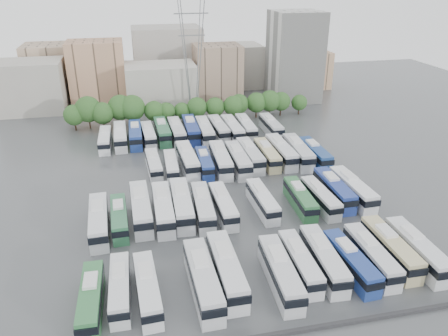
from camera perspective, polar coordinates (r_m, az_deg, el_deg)
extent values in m
plane|color=#424447|center=(77.76, 0.17, -3.70)|extent=(220.00, 220.00, 0.00)
cube|color=#2D2D30|center=(51.97, 8.54, -20.45)|extent=(56.00, 0.50, 0.50)
cylinder|color=black|center=(115.52, -18.82, 5.18)|extent=(0.36, 0.36, 2.15)
sphere|color=#234C1E|center=(114.66, -19.01, 6.56)|extent=(5.16, 5.16, 5.16)
cylinder|color=black|center=(115.76, -17.12, 5.60)|extent=(0.36, 0.36, 2.72)
sphere|color=#234C1E|center=(114.68, -17.35, 7.34)|extent=(6.52, 6.52, 6.52)
cylinder|color=black|center=(114.12, -15.41, 5.43)|extent=(0.36, 0.36, 2.28)
sphere|color=#234C1E|center=(113.19, -15.58, 6.90)|extent=(5.47, 5.47, 5.47)
cylinder|color=black|center=(115.36, -13.21, 5.97)|extent=(0.36, 0.36, 2.68)
sphere|color=#234C1E|center=(114.30, -13.38, 7.69)|extent=(6.42, 6.42, 6.42)
cylinder|color=black|center=(114.36, -11.72, 5.95)|extent=(0.36, 0.36, 2.70)
sphere|color=#234C1E|center=(113.28, -11.88, 7.71)|extent=(6.48, 6.48, 6.48)
cylinder|color=black|center=(114.09, -9.01, 5.97)|extent=(0.36, 0.36, 2.14)
sphere|color=#234C1E|center=(113.22, -9.11, 7.37)|extent=(5.14, 5.14, 5.14)
cylinder|color=black|center=(114.58, -7.47, 6.09)|extent=(0.36, 0.36, 1.93)
sphere|color=#234C1E|center=(113.79, -7.54, 7.35)|extent=(4.63, 4.63, 4.63)
cylinder|color=black|center=(115.53, -5.46, 6.31)|extent=(0.36, 0.36, 1.79)
sphere|color=#234C1E|center=(114.80, -5.51, 7.46)|extent=(4.29, 4.29, 4.29)
cylinder|color=black|center=(115.69, -3.52, 6.51)|extent=(0.36, 0.36, 2.19)
sphere|color=#234C1E|center=(114.81, -3.56, 7.92)|extent=(5.26, 5.26, 5.26)
cylinder|color=black|center=(116.32, -1.17, 6.63)|extent=(0.36, 0.36, 2.10)
sphere|color=#234C1E|center=(115.48, -1.18, 7.97)|extent=(5.03, 5.03, 5.03)
cylinder|color=black|center=(116.74, 1.20, 6.72)|extent=(0.36, 0.36, 2.20)
sphere|color=#234C1E|center=(115.86, 1.21, 8.12)|extent=(5.28, 5.28, 5.28)
cylinder|color=black|center=(118.73, 1.95, 7.01)|extent=(0.36, 0.36, 2.18)
sphere|color=#234C1E|center=(117.87, 1.97, 8.38)|extent=(5.22, 5.22, 5.22)
cylinder|color=black|center=(119.65, 4.21, 7.11)|extent=(0.36, 0.36, 2.25)
sphere|color=#234C1E|center=(118.78, 4.26, 8.52)|extent=(5.39, 5.39, 5.39)
cylinder|color=black|center=(120.78, 5.93, 7.25)|extent=(0.36, 0.36, 2.37)
sphere|color=#234C1E|center=(119.87, 6.00, 8.72)|extent=(5.69, 5.69, 5.69)
cylinder|color=black|center=(122.06, 7.36, 7.31)|extent=(0.36, 0.36, 2.15)
sphere|color=#234C1E|center=(121.23, 7.44, 8.63)|extent=(5.17, 5.17, 5.17)
cylinder|color=black|center=(123.86, 9.72, 7.33)|extent=(0.36, 0.36, 1.82)
sphere|color=#234C1E|center=(123.17, 9.80, 8.43)|extent=(4.36, 4.36, 4.36)
cube|color=#9E998E|center=(135.08, -23.92, 9.71)|extent=(18.00, 14.00, 14.00)
cube|color=tan|center=(138.05, -16.19, 11.97)|extent=(16.00, 12.00, 18.00)
cube|color=#ADA89E|center=(130.89, -8.21, 10.67)|extent=(20.00, 14.00, 12.00)
cube|color=gray|center=(138.61, -0.87, 12.53)|extent=(14.00, 12.00, 16.00)
cube|color=gray|center=(149.88, -7.39, 14.03)|extent=(22.00, 16.00, 20.00)
cube|color=tan|center=(149.56, -21.42, 11.78)|extent=(16.00, 14.00, 16.00)
cube|color=#A39E93|center=(151.97, 1.24, 13.21)|extent=(18.00, 14.00, 14.00)
cube|color=tan|center=(153.94, 10.71, 12.57)|extent=(14.00, 12.00, 12.00)
cube|color=gray|center=(144.46, -11.88, 11.30)|extent=(12.00, 10.00, 10.00)
cube|color=silver|center=(136.19, 9.21, 14.16)|extent=(14.00, 14.00, 26.00)
cylinder|color=slate|center=(117.54, -5.03, 14.74)|extent=(2.90, 2.91, 33.83)
cylinder|color=slate|center=(121.45, -5.29, 15.05)|extent=(2.90, 2.91, 33.83)
cylinder|color=slate|center=(118.11, -3.04, 14.85)|extent=(2.90, 2.91, 33.83)
cylinder|color=slate|center=(122.00, -3.36, 15.15)|extent=(2.90, 2.91, 33.83)
cube|color=slate|center=(118.56, -4.33, 19.49)|extent=(9.00, 0.30, 0.30)
cube|color=slate|center=(119.15, -4.24, 16.89)|extent=(7.00, 0.30, 0.30)
cube|color=#30723E|center=(55.42, -16.94, -16.19)|extent=(2.59, 11.15, 3.15)
cube|color=black|center=(54.93, -17.04, -15.81)|extent=(2.70, 11.32, 0.93)
cube|color=silver|center=(55.39, -17.06, -13.86)|extent=(1.63, 2.99, 0.41)
cube|color=silver|center=(56.22, -13.42, -15.10)|extent=(2.42, 10.82, 3.06)
cube|color=black|center=(55.75, -13.48, -14.72)|extent=(2.53, 10.98, 0.90)
cube|color=silver|center=(56.22, -13.58, -12.87)|extent=(1.56, 2.90, 0.40)
cube|color=silver|center=(55.37, -9.96, -15.34)|extent=(2.98, 11.45, 3.21)
cube|color=black|center=(54.87, -9.99, -14.94)|extent=(3.10, 11.62, 0.95)
cube|color=silver|center=(55.36, -10.26, -12.98)|extent=(1.76, 3.10, 0.42)
cube|color=silver|center=(55.55, -2.77, -14.44)|extent=(3.08, 13.17, 3.71)
cube|color=black|center=(54.98, -2.75, -13.97)|extent=(3.22, 13.37, 1.09)
cube|color=silver|center=(55.55, -3.14, -11.72)|extent=(1.94, 3.54, 0.48)
cube|color=silver|center=(57.06, 0.33, -13.22)|extent=(2.80, 12.99, 3.68)
cube|color=black|center=(56.50, 0.37, -12.75)|extent=(2.93, 13.18, 1.08)
cube|color=silver|center=(57.10, -0.03, -10.60)|extent=(1.85, 3.47, 0.48)
cube|color=silver|center=(57.14, 7.35, -13.49)|extent=(3.18, 12.56, 3.53)
cube|color=black|center=(56.61, 7.43, -13.05)|extent=(3.31, 12.75, 1.04)
cube|color=silver|center=(57.14, 7.00, -10.98)|extent=(1.90, 3.39, 0.46)
cube|color=silver|center=(59.46, 9.85, -12.14)|extent=(2.66, 11.43, 3.22)
cube|color=black|center=(58.99, 9.94, -11.74)|extent=(2.78, 11.60, 0.95)
cube|color=silver|center=(59.49, 9.50, -9.94)|extent=(1.68, 3.07, 0.42)
cube|color=silver|center=(60.46, 12.84, -11.61)|extent=(3.18, 12.31, 3.46)
cube|color=black|center=(59.97, 12.95, -11.18)|extent=(3.31, 12.50, 1.02)
cube|color=silver|center=(60.51, 12.48, -9.29)|extent=(1.88, 3.33, 0.45)
cube|color=navy|center=(61.05, 16.16, -11.76)|extent=(2.99, 11.54, 3.24)
cube|color=black|center=(60.59, 16.30, -11.36)|extent=(3.11, 11.72, 0.95)
cube|color=silver|center=(61.00, 15.69, -9.63)|extent=(1.77, 3.13, 0.42)
cube|color=silver|center=(62.93, 18.64, -10.87)|extent=(2.62, 11.77, 3.33)
cube|color=black|center=(62.47, 18.79, -10.47)|extent=(2.74, 11.94, 0.98)
cube|color=silver|center=(62.94, 18.23, -8.74)|extent=(1.70, 3.15, 0.43)
cube|color=#C1B685|center=(65.19, 20.88, -9.83)|extent=(2.68, 12.21, 3.46)
cube|color=black|center=(64.73, 21.04, -9.42)|extent=(2.80, 12.40, 1.02)
cube|color=silver|center=(65.22, 20.45, -7.70)|extent=(1.75, 3.26, 0.45)
cube|color=silver|center=(66.10, 23.84, -9.85)|extent=(2.83, 12.43, 3.51)
cube|color=black|center=(65.65, 24.01, -9.43)|extent=(2.95, 12.62, 1.03)
cube|color=silver|center=(66.12, 23.40, -7.71)|extent=(1.81, 3.33, 0.45)
cube|color=silver|center=(69.58, -16.02, -6.74)|extent=(3.15, 12.60, 3.54)
cube|color=black|center=(69.10, -16.08, -6.33)|extent=(3.29, 12.79, 1.04)
cube|color=silver|center=(69.97, -16.21, -4.69)|extent=(1.90, 3.40, 0.46)
cube|color=#2F6E46|center=(70.01, -13.50, -6.43)|extent=(2.71, 11.06, 3.11)
cube|color=black|center=(69.59, -13.54, -6.07)|extent=(2.83, 11.23, 0.92)
cube|color=silver|center=(70.35, -13.68, -4.64)|extent=(1.66, 2.98, 0.40)
cube|color=silver|center=(71.28, -10.78, -5.27)|extent=(3.14, 13.27, 3.74)
cube|color=black|center=(70.79, -10.82, -4.83)|extent=(3.27, 13.47, 1.10)
cube|color=silver|center=(71.74, -11.00, -3.16)|extent=(1.96, 3.57, 0.48)
cube|color=white|center=(70.71, -7.95, -5.35)|extent=(2.85, 12.92, 3.65)
cube|color=black|center=(70.22, -7.97, -4.92)|extent=(2.98, 13.11, 1.07)
cube|color=silver|center=(71.13, -8.15, -3.28)|extent=(1.86, 3.45, 0.47)
cube|color=silver|center=(71.46, -5.52, -4.85)|extent=(3.14, 13.16, 3.71)
cube|color=black|center=(70.97, -5.53, -4.42)|extent=(3.27, 13.36, 1.09)
cube|color=silver|center=(71.91, -5.72, -2.77)|extent=(1.95, 3.54, 0.48)
cube|color=silver|center=(70.80, -2.77, -5.18)|extent=(3.12, 12.27, 3.45)
cube|color=black|center=(70.35, -2.76, -4.77)|extent=(3.25, 12.45, 1.01)
cube|color=silver|center=(71.20, -2.95, -3.22)|extent=(1.87, 3.32, 0.45)
cube|color=white|center=(71.30, -0.12, -4.99)|extent=(2.64, 11.61, 3.28)
cube|color=black|center=(70.87, -0.10, -4.61)|extent=(2.76, 11.79, 0.96)
cube|color=silver|center=(71.66, -0.38, -3.15)|extent=(1.69, 3.11, 0.42)
cube|color=silver|center=(73.05, 5.03, -4.36)|extent=(2.69, 11.38, 3.21)
cube|color=black|center=(72.64, 5.08, -3.98)|extent=(2.80, 11.56, 0.94)
cube|color=silver|center=(73.39, 4.73, -2.60)|extent=(1.68, 3.06, 0.42)
cube|color=#2E6C3C|center=(74.61, 9.89, -4.01)|extent=(2.83, 11.36, 3.19)
cube|color=black|center=(74.20, 9.96, -3.64)|extent=(2.95, 11.53, 0.94)
cube|color=silver|center=(74.95, 9.64, -2.29)|extent=(1.71, 3.07, 0.41)
cube|color=silver|center=(75.51, 12.44, -3.88)|extent=(2.83, 11.32, 3.18)
cube|color=black|center=(75.12, 12.53, -3.52)|extent=(2.95, 11.49, 0.94)
cube|color=silver|center=(75.80, 12.10, -2.20)|extent=(1.71, 3.06, 0.41)
cube|color=navy|center=(78.36, 14.14, -2.83)|extent=(2.70, 12.34, 3.49)
cube|color=black|center=(77.94, 14.24, -2.45)|extent=(2.82, 12.52, 1.03)
cube|color=silver|center=(78.74, 13.82, -1.06)|extent=(1.77, 3.30, 0.45)
cube|color=silver|center=(79.24, 16.40, -2.75)|extent=(3.01, 12.78, 3.60)
cube|color=black|center=(78.82, 16.51, -2.35)|extent=(3.14, 12.98, 1.06)
cube|color=silver|center=(79.59, 16.02, -0.94)|extent=(1.88, 3.44, 0.47)
cube|color=silver|center=(87.13, -9.15, 0.35)|extent=(2.79, 11.02, 3.10)
cube|color=black|center=(86.77, -9.17, 0.67)|extent=(2.91, 11.19, 0.91)
cube|color=silver|center=(87.70, -9.33, 1.74)|extent=(1.67, 2.98, 0.40)
cube|color=white|center=(86.32, -6.90, 0.22)|extent=(2.58, 10.73, 3.02)
cube|color=black|center=(85.96, -6.92, 0.54)|extent=(2.69, 10.90, 0.89)
cube|color=silver|center=(86.86, -7.03, 1.60)|extent=(1.60, 2.89, 0.39)
cube|color=white|center=(87.96, -4.79, 1.03)|extent=(3.23, 13.04, 3.67)
cube|color=black|center=(87.54, -4.78, 1.41)|extent=(3.37, 13.24, 1.08)
cube|color=silver|center=(88.64, -5.02, 2.66)|extent=(1.96, 3.52, 0.47)
cube|color=navy|center=(86.94, -2.56, 0.61)|extent=(2.65, 11.11, 3.13)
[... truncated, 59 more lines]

